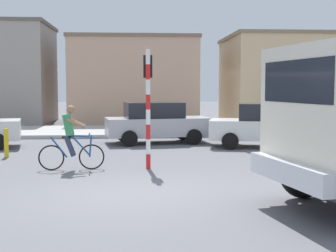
{
  "coord_description": "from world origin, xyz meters",
  "views": [
    {
      "loc": [
        0.13,
        -9.51,
        2.21
      ],
      "look_at": [
        0.95,
        2.5,
        1.2
      ],
      "focal_mm": 50.26,
      "sensor_mm": 36.0,
      "label": 1
    }
  ],
  "objects_px": {
    "cyclist": "(71,138)",
    "car_far_side": "(266,125)",
    "bollard_far": "(6,143)",
    "car_red_near": "(157,122)",
    "traffic_light_pole": "(148,92)"
  },
  "relations": [
    {
      "from": "cyclist",
      "to": "car_red_near",
      "type": "distance_m",
      "value": 6.36
    },
    {
      "from": "traffic_light_pole",
      "to": "bollard_far",
      "type": "height_order",
      "value": "traffic_light_pole"
    },
    {
      "from": "traffic_light_pole",
      "to": "car_far_side",
      "type": "xyz_separation_m",
      "value": [
        4.41,
        4.14,
        -1.25
      ]
    },
    {
      "from": "car_red_near",
      "to": "car_far_side",
      "type": "distance_m",
      "value": 4.23
    },
    {
      "from": "cyclist",
      "to": "car_red_near",
      "type": "xyz_separation_m",
      "value": [
        2.53,
        5.84,
        -0.05
      ]
    },
    {
      "from": "traffic_light_pole",
      "to": "car_red_near",
      "type": "height_order",
      "value": "traffic_light_pole"
    },
    {
      "from": "cyclist",
      "to": "bollard_far",
      "type": "relative_size",
      "value": 1.92
    },
    {
      "from": "car_red_near",
      "to": "cyclist",
      "type": "bearing_deg",
      "value": -113.42
    },
    {
      "from": "traffic_light_pole",
      "to": "cyclist",
      "type": "bearing_deg",
      "value": -176.18
    },
    {
      "from": "cyclist",
      "to": "car_far_side",
      "type": "xyz_separation_m",
      "value": [
        6.46,
        4.28,
        -0.05
      ]
    },
    {
      "from": "cyclist",
      "to": "car_far_side",
      "type": "height_order",
      "value": "cyclist"
    },
    {
      "from": "cyclist",
      "to": "bollard_far",
      "type": "bearing_deg",
      "value": 133.81
    },
    {
      "from": "car_far_side",
      "to": "bollard_far",
      "type": "relative_size",
      "value": 4.75
    },
    {
      "from": "cyclist",
      "to": "car_far_side",
      "type": "relative_size",
      "value": 0.4
    },
    {
      "from": "traffic_light_pole",
      "to": "car_far_side",
      "type": "relative_size",
      "value": 0.75
    }
  ]
}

